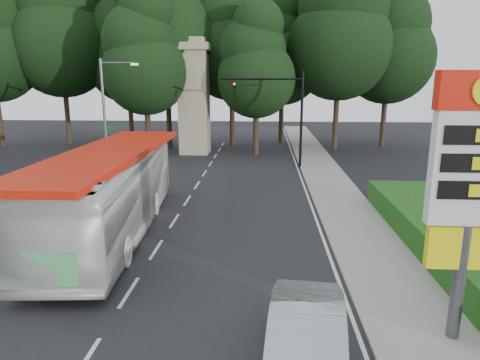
# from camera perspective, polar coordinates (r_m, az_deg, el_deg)

# --- Properties ---
(road_surface) EXTENTS (14.00, 80.00, 0.02)m
(road_surface) POSITION_cam_1_polar(r_m,az_deg,el_deg) (21.68, -8.21, -4.60)
(road_surface) COLOR black
(road_surface) RESTS_ON ground
(sidewalk_right) EXTENTS (3.00, 80.00, 0.12)m
(sidewalk_right) POSITION_cam_1_polar(r_m,az_deg,el_deg) (21.67, 14.48, -4.77)
(sidewalk_right) COLOR gray
(sidewalk_right) RESTS_ON ground
(grass_verge_left) EXTENTS (5.00, 50.00, 0.02)m
(grass_verge_left) POSITION_cam_1_polar(r_m,az_deg,el_deg) (30.32, -23.80, -0.42)
(grass_verge_left) COLOR #193814
(grass_verge_left) RESTS_ON ground
(hedge) EXTENTS (3.00, 14.00, 1.20)m
(hedge) POSITION_cam_1_polar(r_m,az_deg,el_deg) (18.76, 26.02, -6.87)
(hedge) COLOR #154512
(hedge) RESTS_ON ground
(gas_station_pylon) EXTENTS (2.10, 0.45, 6.85)m
(gas_station_pylon) POSITION_cam_1_polar(r_m,az_deg,el_deg) (11.55, 28.63, 0.68)
(gas_station_pylon) COLOR #59595E
(gas_station_pylon) RESTS_ON ground
(traffic_signal_mast) EXTENTS (6.10, 0.35, 7.20)m
(traffic_signal_mast) POSITION_cam_1_polar(r_m,az_deg,el_deg) (32.28, 5.89, 9.82)
(traffic_signal_mast) COLOR black
(traffic_signal_mast) RESTS_ON ground
(streetlight_signs) EXTENTS (2.75, 0.98, 8.00)m
(streetlight_signs) POSITION_cam_1_polar(r_m,az_deg,el_deg) (32.30, -17.32, 8.87)
(streetlight_signs) COLOR #59595E
(streetlight_signs) RESTS_ON ground
(monument) EXTENTS (3.00, 3.00, 10.05)m
(monument) POSITION_cam_1_polar(r_m,az_deg,el_deg) (38.73, -6.14, 11.04)
(monument) COLOR #9B8F6E
(monument) RESTS_ON ground
(tree_west_mid) EXTENTS (9.80, 9.80, 19.25)m
(tree_west_mid) POSITION_cam_1_polar(r_m,az_deg,el_deg) (47.96, -22.98, 18.43)
(tree_west_mid) COLOR #2D2116
(tree_west_mid) RESTS_ON ground
(tree_west_near) EXTENTS (8.40, 8.40, 16.50)m
(tree_west_near) POSITION_cam_1_polar(r_m,az_deg,el_deg) (47.50, -14.87, 17.04)
(tree_west_near) COLOR #2D2116
(tree_west_near) RESTS_ON ground
(tree_center_left) EXTENTS (10.08, 10.08, 19.80)m
(tree_center_left) POSITION_cam_1_polar(r_m,az_deg,el_deg) (42.55, -9.96, 20.47)
(tree_center_left) COLOR #2D2116
(tree_center_left) RESTS_ON ground
(tree_center_right) EXTENTS (9.24, 9.24, 18.15)m
(tree_center_right) POSITION_cam_1_polar(r_m,az_deg,el_deg) (43.53, -1.10, 19.16)
(tree_center_right) COLOR #2D2116
(tree_center_right) RESTS_ON ground
(tree_east_near) EXTENTS (8.12, 8.12, 15.95)m
(tree_east_near) POSITION_cam_1_polar(r_m,az_deg,el_deg) (45.33, 5.72, 17.18)
(tree_east_near) COLOR #2D2116
(tree_east_near) RESTS_ON ground
(tree_east_mid) EXTENTS (9.52, 9.52, 18.70)m
(tree_east_mid) POSITION_cam_1_polar(r_m,az_deg,el_deg) (42.01, 13.26, 19.50)
(tree_east_mid) COLOR #2D2116
(tree_east_mid) RESTS_ON ground
(tree_far_east) EXTENTS (8.68, 8.68, 17.05)m
(tree_far_east) POSITION_cam_1_polar(r_m,az_deg,el_deg) (44.92, 19.33, 17.41)
(tree_far_east) COLOR #2D2116
(tree_far_east) RESTS_ON ground
(tree_monument_left) EXTENTS (7.28, 7.28, 14.30)m
(tree_monument_left) POSITION_cam_1_polar(r_m,az_deg,el_deg) (38.63, -12.63, 16.10)
(tree_monument_left) COLOR #2D2116
(tree_monument_left) RESTS_ON ground
(tree_monument_right) EXTENTS (6.72, 6.72, 13.20)m
(tree_monument_right) POSITION_cam_1_polar(r_m,az_deg,el_deg) (37.72, 2.20, 15.46)
(tree_monument_right) COLOR #2D2116
(tree_monument_right) RESTS_ON ground
(transit_bus) EXTENTS (4.10, 13.47, 3.70)m
(transit_bus) POSITION_cam_1_polar(r_m,az_deg,el_deg) (19.28, -16.89, -1.64)
(transit_bus) COLOR white
(transit_bus) RESTS_ON ground
(sedan_silver) EXTENTS (2.26, 5.12, 1.64)m
(sedan_silver) POSITION_cam_1_polar(r_m,az_deg,el_deg) (10.44, 8.80, -20.82)
(sedan_silver) COLOR #9DA0A4
(sedan_silver) RESTS_ON ground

